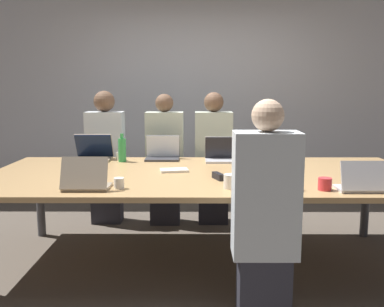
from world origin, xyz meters
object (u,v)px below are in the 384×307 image
(cup_near_midright, at_px, (230,181))
(bottle_far_left, at_px, (122,150))
(cup_far_left, at_px, (120,156))
(laptop_far_left, at_px, (93,152))
(person_near_midright, at_px, (265,219))
(laptop_near_left, at_px, (86,180))
(laptop_far_midleft, at_px, (163,152))
(person_far_center, at_px, (213,160))
(stapler, at_px, (218,176))
(cup_near_right, at_px, (325,184))
(laptop_far_center, at_px, (222,154))
(person_far_left, at_px, (106,159))
(laptop_near_right, at_px, (362,182))
(cup_near_left, at_px, (119,183))
(person_far_midleft, at_px, (165,162))
(laptop_near_midright, at_px, (265,180))

(cup_near_midright, xyz_separation_m, bottle_far_left, (-0.95, 1.10, 0.07))
(cup_near_midright, relative_size, bottle_far_left, 0.37)
(cup_far_left, bearing_deg, laptop_far_left, 172.55)
(person_near_midright, bearing_deg, cup_near_midright, -66.75)
(laptop_near_left, bearing_deg, laptop_far_midleft, -109.10)
(person_far_center, relative_size, laptop_near_left, 4.44)
(cup_near_midright, distance_m, stapler, 0.31)
(cup_far_left, relative_size, laptop_near_left, 0.26)
(laptop_near_left, distance_m, cup_near_right, 1.68)
(cup_near_midright, distance_m, laptop_near_left, 1.02)
(cup_near_midright, distance_m, laptop_far_center, 1.14)
(person_far_left, distance_m, laptop_near_right, 2.74)
(laptop_far_center, xyz_separation_m, cup_near_left, (-0.80, -1.15, -0.03))
(person_far_midleft, height_order, cup_near_right, person_far_midleft)
(person_near_midright, xyz_separation_m, cup_near_right, (0.48, 0.38, 0.13))
(laptop_near_midright, relative_size, person_far_center, 0.23)
(laptop_far_midleft, xyz_separation_m, laptop_near_right, (1.48, -1.32, -0.00))
(person_near_midright, height_order, stapler, person_near_midright)
(laptop_far_midleft, bearing_deg, laptop_far_center, -9.83)
(laptop_near_midright, height_order, cup_far_left, laptop_near_midright)
(laptop_near_midright, relative_size, cup_far_left, 3.88)
(cup_far_left, bearing_deg, cup_near_left, -80.58)
(person_far_center, bearing_deg, laptop_far_left, -161.17)
(person_far_midleft, relative_size, person_far_left, 0.98)
(person_far_midleft, relative_size, stapler, 9.10)
(person_far_left, relative_size, laptop_near_right, 4.46)
(person_far_left, height_order, person_far_center, person_far_left)
(cup_near_midright, xyz_separation_m, cup_near_right, (0.66, -0.05, -0.01))
(cup_far_left, distance_m, laptop_near_left, 1.22)
(cup_far_left, distance_m, bottle_far_left, 0.11)
(laptop_near_midright, distance_m, person_far_left, 2.23)
(bottle_far_left, height_order, person_far_center, person_far_center)
(laptop_near_left, bearing_deg, cup_far_left, -91.41)
(cup_near_midright, xyz_separation_m, laptop_far_midleft, (-0.57, 1.24, 0.02))
(laptop_far_midleft, relative_size, laptop_far_center, 1.02)
(laptop_near_midright, xyz_separation_m, cup_near_midright, (-0.24, 0.03, -0.02))
(person_far_center, distance_m, stapler, 1.32)
(laptop_near_midright, bearing_deg, cup_near_left, -1.17)
(laptop_far_midleft, height_order, bottle_far_left, bottle_far_left)
(cup_near_midright, relative_size, person_far_center, 0.07)
(laptop_near_midright, bearing_deg, person_near_midright, 81.30)
(person_far_midleft, distance_m, laptop_near_right, 2.25)
(bottle_far_left, relative_size, laptop_near_left, 0.85)
(laptop_near_left, xyz_separation_m, stapler, (0.95, 0.35, -0.04))
(laptop_far_midleft, bearing_deg, bottle_far_left, -159.43)
(cup_near_right, height_order, stapler, cup_near_right)
(cup_far_left, relative_size, bottle_far_left, 0.31)
(cup_near_midright, bearing_deg, cup_near_right, -4.15)
(person_near_midright, bearing_deg, stapler, -71.09)
(bottle_far_left, bearing_deg, laptop_far_midleft, 20.57)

